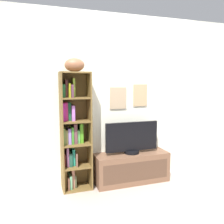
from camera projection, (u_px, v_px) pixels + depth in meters
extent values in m
cube|color=#B09F92|center=(153.00, 217.00, 2.65)|extent=(5.20, 5.20, 0.04)
cube|color=white|center=(119.00, 99.00, 3.55)|extent=(4.80, 0.06, 2.49)
cube|color=tan|center=(118.00, 98.00, 3.51)|extent=(0.25, 0.02, 0.32)
cube|color=tan|center=(118.00, 98.00, 3.50)|extent=(0.20, 0.01, 0.27)
cube|color=tan|center=(140.00, 95.00, 3.62)|extent=(0.22, 0.02, 0.34)
cube|color=tan|center=(140.00, 95.00, 3.61)|extent=(0.17, 0.01, 0.29)
cube|color=brown|center=(62.00, 133.00, 3.16)|extent=(0.02, 0.29, 1.63)
cube|color=brown|center=(89.00, 131.00, 3.29)|extent=(0.02, 0.29, 1.63)
cube|color=brown|center=(74.00, 130.00, 3.35)|extent=(0.41, 0.01, 1.63)
cube|color=brown|center=(77.00, 187.00, 3.33)|extent=(0.37, 0.28, 0.02)
cube|color=brown|center=(77.00, 166.00, 3.29)|extent=(0.37, 0.28, 0.02)
cube|color=brown|center=(76.00, 144.00, 3.25)|extent=(0.37, 0.28, 0.02)
cube|color=brown|center=(76.00, 121.00, 3.21)|extent=(0.37, 0.28, 0.02)
cube|color=brown|center=(75.00, 98.00, 3.16)|extent=(0.37, 0.28, 0.02)
cube|color=brown|center=(75.00, 73.00, 3.12)|extent=(0.37, 0.28, 0.02)
cube|color=brown|center=(65.00, 178.00, 3.31)|extent=(0.04, 0.16, 0.26)
cube|color=brown|center=(68.00, 182.00, 3.29)|extent=(0.02, 0.23, 0.17)
cube|color=#63A979|center=(70.00, 180.00, 3.31)|extent=(0.03, 0.21, 0.19)
cube|color=#B7765F|center=(73.00, 177.00, 3.34)|extent=(0.04, 0.17, 0.27)
cube|color=#4B4F32|center=(75.00, 180.00, 3.35)|extent=(0.02, 0.18, 0.18)
cube|color=maroon|center=(64.00, 159.00, 3.28)|extent=(0.03, 0.15, 0.17)
cube|color=#A1608F|center=(67.00, 156.00, 3.27)|extent=(0.03, 0.18, 0.27)
cube|color=#214E3E|center=(70.00, 159.00, 3.28)|extent=(0.04, 0.19, 0.18)
cube|color=teal|center=(73.00, 156.00, 3.31)|extent=(0.03, 0.16, 0.23)
cube|color=brown|center=(76.00, 158.00, 3.29)|extent=(0.02, 0.22, 0.19)
cube|color=olive|center=(64.00, 136.00, 3.20)|extent=(0.02, 0.22, 0.23)
cube|color=olive|center=(66.00, 136.00, 3.22)|extent=(0.03, 0.19, 0.20)
cube|color=#9472C1|center=(69.00, 136.00, 3.24)|extent=(0.04, 0.19, 0.21)
cube|color=#368226|center=(72.00, 135.00, 3.24)|extent=(0.03, 0.20, 0.23)
cube|color=brown|center=(75.00, 133.00, 3.26)|extent=(0.04, 0.19, 0.27)
cube|color=#63B95E|center=(78.00, 136.00, 3.29)|extent=(0.03, 0.17, 0.18)
cube|color=#4B9A1F|center=(81.00, 133.00, 3.30)|extent=(0.04, 0.17, 0.27)
cube|color=#C32393|center=(63.00, 112.00, 3.18)|extent=(0.04, 0.18, 0.24)
cube|color=#BE2C6D|center=(66.00, 111.00, 3.20)|extent=(0.03, 0.15, 0.25)
cube|color=#1B552F|center=(69.00, 111.00, 3.22)|extent=(0.04, 0.15, 0.25)
cube|color=#B86CCA|center=(72.00, 113.00, 3.21)|extent=(0.04, 0.19, 0.21)
cube|color=#246332|center=(63.00, 91.00, 3.15)|extent=(0.04, 0.17, 0.17)
cube|color=#542528|center=(66.00, 89.00, 3.17)|extent=(0.03, 0.15, 0.23)
cube|color=#A8A91D|center=(69.00, 90.00, 3.15)|extent=(0.02, 0.21, 0.19)
cube|color=#552F41|center=(71.00, 91.00, 3.15)|extent=(0.03, 0.23, 0.17)
cube|color=#93B935|center=(73.00, 88.00, 3.19)|extent=(0.03, 0.16, 0.25)
ellipsoid|color=#915C3E|center=(74.00, 65.00, 3.11)|extent=(0.29, 0.22, 0.18)
cube|color=brown|center=(131.00, 167.00, 3.53)|extent=(1.11, 0.37, 0.44)
cube|color=#513727|center=(136.00, 172.00, 3.36)|extent=(1.00, 0.01, 0.28)
cylinder|color=black|center=(132.00, 152.00, 3.49)|extent=(0.22, 0.22, 0.04)
cube|color=black|center=(132.00, 136.00, 3.46)|extent=(0.81, 0.04, 0.43)
cube|color=#4A6A9E|center=(132.00, 137.00, 3.45)|extent=(0.77, 0.01, 0.39)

